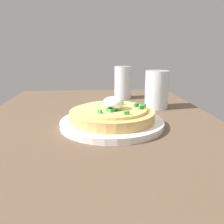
{
  "coord_description": "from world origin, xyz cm",
  "views": [
    {
      "loc": [
        -54.09,
        1.42,
        20.95
      ],
      "look_at": [
        0.58,
        -3.11,
        6.04
      ],
      "focal_mm": 37.34,
      "sensor_mm": 36.0,
      "label": 1
    }
  ],
  "objects": [
    {
      "name": "cup_near",
      "position": [
        17.64,
        -18.8,
        7.99
      ],
      "size": [
        7.43,
        7.43,
        11.87
      ],
      "color": "silver",
      "rests_on": "dining_table"
    },
    {
      "name": "pizza",
      "position": [
        0.49,
        -3.13,
        5.66
      ],
      "size": [
        20.78,
        20.78,
        6.09
      ],
      "color": "#DBAD60",
      "rests_on": "plate"
    },
    {
      "name": "dining_table",
      "position": [
        0.0,
        0.0,
        1.27
      ],
      "size": [
        105.91,
        65.14,
        2.53
      ],
      "primitive_type": "cube",
      "color": "brown",
      "rests_on": "ground"
    },
    {
      "name": "plate",
      "position": [
        0.58,
        -3.11,
        3.29
      ],
      "size": [
        25.43,
        25.43,
        1.5
      ],
      "primitive_type": "cylinder",
      "color": "white",
      "rests_on": "dining_table"
    },
    {
      "name": "cup_far",
      "position": [
        33.66,
        -10.0,
        7.85
      ],
      "size": [
        6.41,
        6.41,
        12.13
      ],
      "color": "silver",
      "rests_on": "dining_table"
    }
  ]
}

